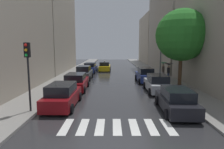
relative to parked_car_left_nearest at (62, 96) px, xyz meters
name	(u,v)px	position (x,y,z in m)	size (l,w,h in m)	color
ground_plane	(113,73)	(3.76, 17.91, -0.80)	(28.00, 72.00, 0.04)	#2A2A2D
sidewalk_left	(73,73)	(-2.74, 17.91, -0.71)	(3.00, 72.00, 0.15)	gray
sidewalk_right	(153,73)	(10.26, 17.91, -0.71)	(3.00, 72.00, 0.15)	gray
crosswalk_stripes	(116,127)	(3.76, -3.55, -0.78)	(5.85, 2.20, 0.01)	silver
building_left_mid	(48,18)	(-7.24, 20.88, 8.34)	(6.00, 15.52, 18.24)	#9E9384
building_right_mid	(174,16)	(14.76, 22.85, 9.03)	(6.00, 17.19, 19.62)	#9E9384
building_right_far	(153,40)	(14.76, 39.68, 5.37)	(6.00, 15.63, 12.31)	#B2A38C
parked_car_left_nearest	(62,96)	(0.00, 0.00, 0.00)	(2.12, 4.69, 1.67)	maroon
parked_car_left_second	(75,82)	(-0.02, 5.43, -0.01)	(2.20, 4.70, 1.64)	maroon
parked_car_left_third	(83,73)	(-0.14, 11.83, 0.05)	(2.02, 4.53, 1.79)	#474C51
parked_car_left_fourth	(90,68)	(-0.06, 18.49, 0.01)	(2.16, 4.78, 1.69)	navy
parked_car_right_nearest	(175,101)	(7.64, -1.12, -0.05)	(2.20, 4.73, 1.56)	black
parked_car_right_second	(156,84)	(7.75, 4.72, -0.02)	(2.10, 4.62, 1.63)	#B2B7BF
parked_car_right_third	(144,75)	(7.50, 9.98, 0.03)	(2.07, 4.50, 1.73)	navy
taxi_midroad	(104,67)	(2.19, 20.97, -0.02)	(2.10, 4.61, 1.81)	yellow
pedestrian_foreground	(162,67)	(10.11, 11.73, 0.85)	(0.95, 0.95, 2.09)	gray
pedestrian_by_kerb	(168,67)	(10.54, 10.81, 0.91)	(1.15, 1.15, 2.03)	navy
street_tree_right	(181,35)	(10.45, 6.44, 4.57)	(5.17, 5.17, 7.80)	#513823
traffic_light_left_corner	(27,62)	(-1.69, -1.42, 2.50)	(0.30, 0.42, 4.30)	black
lamp_post_right	(160,49)	(9.31, 10.08, 3.21)	(0.60, 0.28, 6.63)	#595B60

